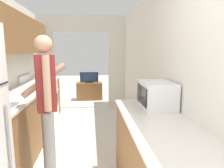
{
  "coord_description": "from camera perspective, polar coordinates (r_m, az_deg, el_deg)",
  "views": [
    {
      "loc": [
        0.24,
        -0.8,
        1.57
      ],
      "look_at": [
        0.58,
        2.38,
        1.04
      ],
      "focal_mm": 32.0,
      "sensor_mm": 36.0,
      "label": 1
    }
  ],
  "objects": [
    {
      "name": "wall_right",
      "position": [
        2.74,
        14.54,
        2.4
      ],
      "size": [
        0.06,
        7.08,
        2.5
      ],
      "color": "silver",
      "rests_on": "ground_plane"
    },
    {
      "name": "wall_far_with_doorway",
      "position": [
        5.52,
        -8.58,
        7.81
      ],
      "size": [
        2.74,
        0.06,
        2.5
      ],
      "color": "silver",
      "rests_on": "ground_plane"
    },
    {
      "name": "counter_left",
      "position": [
        3.61,
        -23.95,
        -9.21
      ],
      "size": [
        0.62,
        3.32,
        0.93
      ],
      "color": "brown",
      "rests_on": "ground_plane"
    },
    {
      "name": "counter_right",
      "position": [
        2.17,
        12.66,
        -21.54
      ],
      "size": [
        0.62,
        1.62,
        0.93
      ],
      "color": "brown",
      "rests_on": "ground_plane"
    },
    {
      "name": "range_oven",
      "position": [
        4.63,
        -19.69,
        -4.85
      ],
      "size": [
        0.66,
        0.79,
        1.07
      ],
      "color": "white",
      "rests_on": "ground_plane"
    },
    {
      "name": "person",
      "position": [
        2.49,
        -18.17,
        -5.53
      ],
      "size": [
        0.55,
        0.45,
        1.75
      ],
      "rotation": [
        0.0,
        0.0,
        1.89
      ],
      "color": "#9E9E9E",
      "rests_on": "ground_plane"
    },
    {
      "name": "microwave",
      "position": [
        2.33,
        12.62,
        -3.01
      ],
      "size": [
        0.35,
        0.48,
        0.3
      ],
      "color": "white",
      "rests_on": "counter_right"
    },
    {
      "name": "tv_cabinet",
      "position": [
        6.56,
        -6.45,
        -1.94
      ],
      "size": [
        0.83,
        0.42,
        0.56
      ],
      "color": "brown",
      "rests_on": "ground_plane"
    },
    {
      "name": "television",
      "position": [
        6.45,
        -6.53,
        1.84
      ],
      "size": [
        0.58,
        0.16,
        0.34
      ],
      "color": "black",
      "rests_on": "tv_cabinet"
    }
  ]
}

